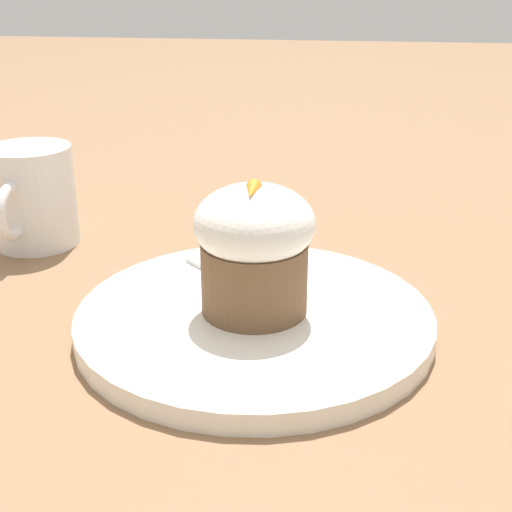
{
  "coord_description": "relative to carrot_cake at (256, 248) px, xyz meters",
  "views": [
    {
      "loc": [
        0.45,
        0.06,
        0.25
      ],
      "look_at": [
        0.0,
        0.0,
        0.06
      ],
      "focal_mm": 50.0,
      "sensor_mm": 36.0,
      "label": 1
    }
  ],
  "objects": [
    {
      "name": "coffee_cup",
      "position": [
        -0.14,
        -0.23,
        -0.02
      ],
      "size": [
        0.11,
        0.08,
        0.09
      ],
      "color": "white",
      "rests_on": "ground_plane"
    },
    {
      "name": "dessert_plate",
      "position": [
        -0.0,
        -0.0,
        -0.06
      ],
      "size": [
        0.26,
        0.26,
        0.02
      ],
      "color": "white",
      "rests_on": "ground_plane"
    },
    {
      "name": "spoon",
      "position": [
        -0.02,
        0.0,
        -0.05
      ],
      "size": [
        0.1,
        0.11,
        0.01
      ],
      "color": "silver",
      "rests_on": "dessert_plate"
    },
    {
      "name": "carrot_cake",
      "position": [
        0.0,
        0.0,
        0.0
      ],
      "size": [
        0.08,
        0.08,
        0.1
      ],
      "color": "brown",
      "rests_on": "dessert_plate"
    },
    {
      "name": "ground_plane",
      "position": [
        -0.0,
        -0.0,
        -0.06
      ],
      "size": [
        4.0,
        4.0,
        0.0
      ],
      "primitive_type": "plane",
      "color": "#846042"
    }
  ]
}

